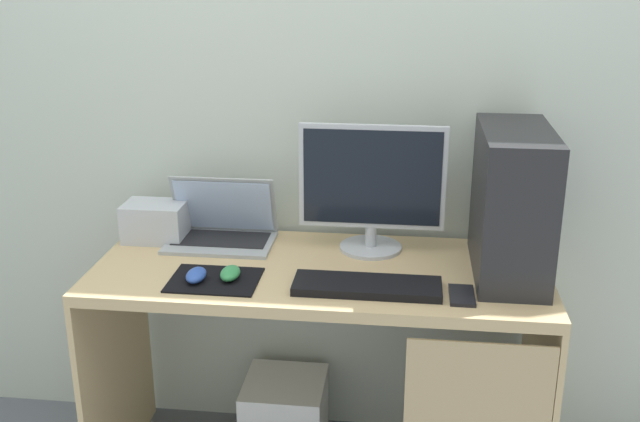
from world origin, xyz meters
name	(u,v)px	position (x,y,z in m)	size (l,w,h in m)	color
wall_back	(333,73)	(0.00, 0.33, 1.30)	(4.00, 0.05, 2.60)	beige
desk	(326,316)	(0.02, -0.01, 0.60)	(1.38, 0.58, 0.76)	tan
pc_tower	(512,203)	(0.56, 0.03, 0.98)	(0.20, 0.44, 0.44)	#232326
monitor	(372,188)	(0.15, 0.15, 0.97)	(0.46, 0.20, 0.41)	#B7BCC6
laptop	(222,229)	(-0.35, 0.17, 0.81)	(0.35, 0.23, 0.22)	#9EA3A8
projector	(155,221)	(-0.57, 0.16, 0.83)	(0.20, 0.14, 0.13)	#B7BCC6
keyboard	(367,286)	(0.15, -0.15, 0.78)	(0.42, 0.14, 0.02)	black
mousepad	(215,280)	(-0.29, -0.14, 0.77)	(0.26, 0.20, 0.01)	black
mouse_left	(230,273)	(-0.25, -0.13, 0.79)	(0.06, 0.10, 0.03)	#338C4C
mouse_right	(196,275)	(-0.34, -0.15, 0.79)	(0.06, 0.10, 0.03)	#2D51B2
cell_phone	(462,295)	(0.42, -0.16, 0.77)	(0.07, 0.13, 0.01)	black
subwoofer	(285,416)	(-0.14, 0.12, 0.14)	(0.28, 0.28, 0.28)	white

